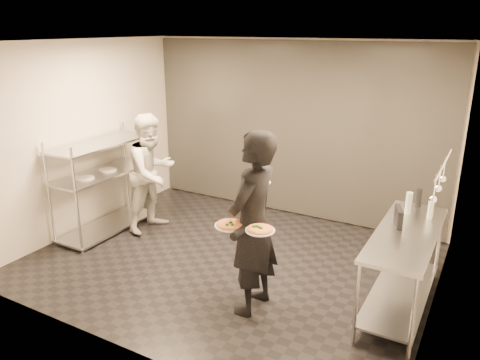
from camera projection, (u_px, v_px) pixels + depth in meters
The scene contains 13 objects.
room_shell at pixel (269, 140), 6.73m from camera, with size 5.00×4.00×2.80m.
pass_rack at pixel (104, 182), 6.95m from camera, with size 0.60×1.60×1.50m.
prep_counter at pixel (404, 257), 4.99m from camera, with size 0.60×1.80×0.92m.
utensil_rail at pixel (440, 178), 4.59m from camera, with size 0.07×1.20×0.31m.
waiter at pixel (253, 224), 4.88m from camera, with size 0.73×0.48×2.00m, color black.
chef at pixel (152, 173), 6.96m from camera, with size 0.86×0.67×1.78m, color beige.
pizza_plate_near at pixel (230, 225), 4.79m from camera, with size 0.33×0.33×0.05m.
pizza_plate_far at pixel (260, 229), 4.56m from camera, with size 0.29×0.29×0.05m.
salad_plate at pixel (259, 180), 5.05m from camera, with size 0.26×0.26×0.07m.
pos_monitor at pixel (398, 217), 5.02m from camera, with size 0.06×0.28×0.20m, color black.
bottle_green at pixel (409, 203), 5.32m from camera, with size 0.07×0.07×0.26m, color #97A497.
bottle_clear at pixel (430, 210), 5.19m from camera, with size 0.06×0.06×0.21m, color #97A497.
bottle_dark at pixel (419, 198), 5.54m from camera, with size 0.07×0.07×0.22m, color black.
Camera 1 is at (2.83, -4.77, 2.97)m, focal length 35.00 mm.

